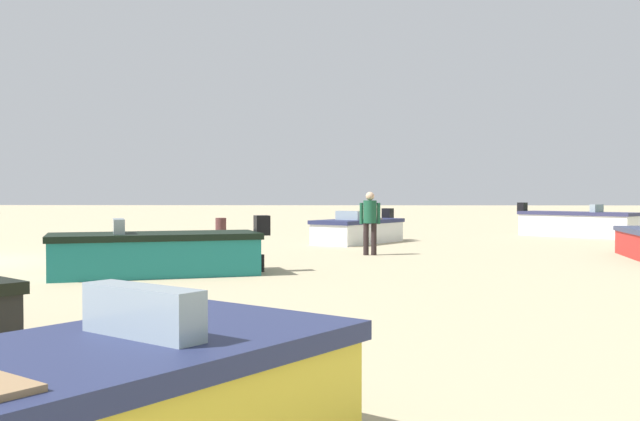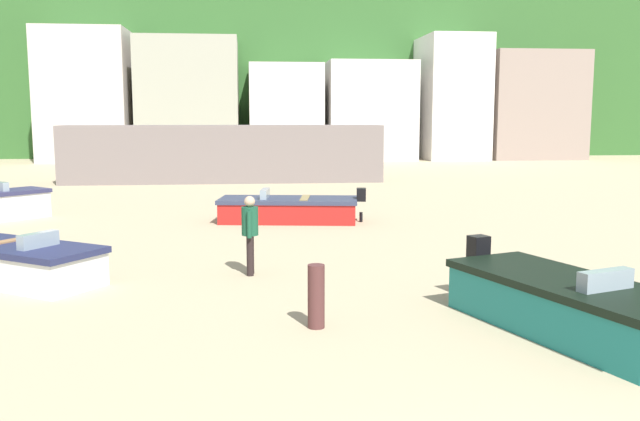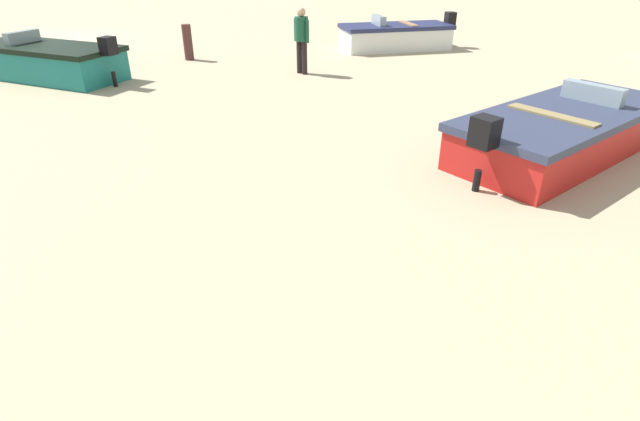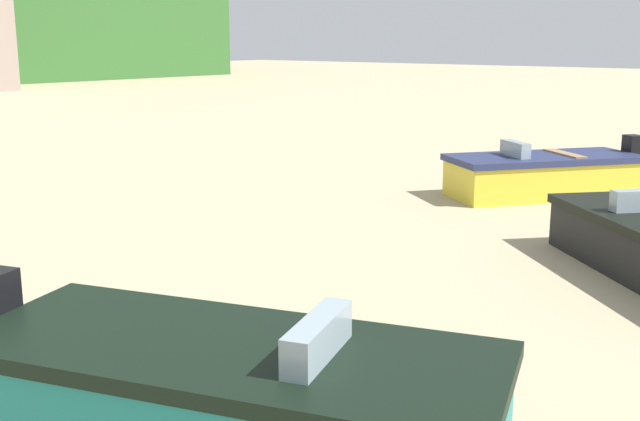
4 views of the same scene
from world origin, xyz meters
The scene contains 2 objects.
boat_yellow_2 centered at (12.49, 7.70, 0.41)m, with size 3.80×3.27×1.11m.
boat_teal_5 centered at (2.11, 5.52, 0.42)m, with size 2.79×4.30×1.14m.
Camera 4 is at (-1.48, 1.70, 2.95)m, focal length 43.47 mm.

